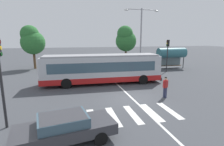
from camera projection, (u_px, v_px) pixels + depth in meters
The scene contains 15 objects.
ground_plane at pixel (131, 98), 14.05m from camera, with size 160.00×160.00×0.00m, color #424449.
city_transit_bus at pixel (102, 69), 18.35m from camera, with size 12.47×2.94×3.06m.
pedestrian_crossing_street at pixel (165, 86), 14.05m from camera, with size 0.51×0.43×1.72m.
foreground_sedan at pixel (65, 127), 7.96m from camera, with size 4.74×2.55×1.35m.
parked_car_blue at pixel (88, 65), 25.83m from camera, with size 2.18×4.63×1.35m.
parked_car_silver at pixel (104, 65), 26.58m from camera, with size 2.00×4.56×1.35m.
parked_car_black at pixel (122, 64), 27.59m from camera, with size 1.96×4.54×1.35m.
traffic_light_near_corner at pixel (0, 70), 8.85m from camera, with size 0.33×0.32×4.76m.
traffic_light_far_corner at pixel (168, 51), 24.45m from camera, with size 0.33×0.32×4.50m.
bus_stop_shelter at pixel (172, 53), 27.38m from camera, with size 4.58×1.54×3.25m.
twin_arm_street_lamp at pixel (141, 34), 23.70m from camera, with size 4.89×0.32×8.61m.
background_tree_left at pixel (32, 40), 26.74m from camera, with size 3.61×3.61×6.67m.
background_tree_right at pixel (126, 39), 30.55m from camera, with size 3.63×3.63×6.86m.
crosswalk_painted_stripes at pixel (133, 114), 11.09m from camera, with size 5.63×2.82×0.01m.
lane_center_line at pixel (124, 91), 15.98m from camera, with size 0.16×24.00×0.01m, color silver.
Camera 1 is at (-4.67, -12.63, 4.76)m, focal length 28.04 mm.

